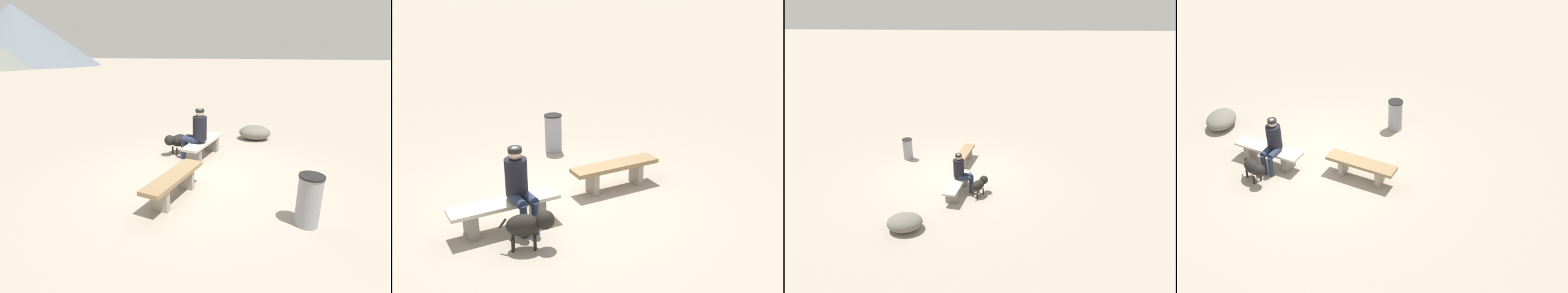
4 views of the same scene
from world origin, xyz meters
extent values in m
cube|color=#9E9384|center=(0.00, 0.00, -0.03)|extent=(210.00, 210.00, 0.06)
cube|color=gray|center=(-1.58, 0.34, 0.20)|extent=(0.16, 0.34, 0.40)
cube|color=gray|center=(-0.66, 0.19, 0.20)|extent=(0.16, 0.34, 0.40)
cube|color=#8C704C|center=(-1.12, 0.26, 0.44)|extent=(1.69, 0.65, 0.08)
cube|color=gray|center=(0.63, 0.41, 0.19)|extent=(0.21, 0.38, 0.39)
cube|color=gray|center=(1.69, 0.24, 0.19)|extent=(0.21, 0.38, 0.39)
cube|color=beige|center=(1.16, 0.33, 0.41)|extent=(1.75, 0.68, 0.06)
cylinder|color=black|center=(0.95, 0.36, 0.81)|extent=(0.34, 0.34, 0.58)
sphere|color=beige|center=(0.95, 0.36, 1.19)|extent=(0.20, 0.20, 0.20)
cylinder|color=black|center=(0.95, 0.36, 1.24)|extent=(0.21, 0.21, 0.07)
cylinder|color=#232D47|center=(1.06, 0.55, 0.52)|extent=(0.18, 0.41, 0.15)
cylinder|color=#232D47|center=(1.08, 0.75, 0.26)|extent=(0.11, 0.11, 0.52)
cylinder|color=#232D47|center=(0.87, 0.57, 0.52)|extent=(0.18, 0.41, 0.15)
cylinder|color=#232D47|center=(0.89, 0.77, 0.26)|extent=(0.11, 0.11, 0.52)
ellipsoid|color=black|center=(1.23, 1.00, 0.36)|extent=(0.58, 0.52, 0.32)
sphere|color=black|center=(0.97, 1.16, 0.43)|extent=(0.27, 0.27, 0.27)
cylinder|color=black|center=(1.06, 1.01, 0.10)|extent=(0.04, 0.04, 0.20)
cylinder|color=black|center=(1.15, 1.15, 0.10)|extent=(0.04, 0.04, 0.20)
cylinder|color=black|center=(1.32, 0.84, 0.10)|extent=(0.04, 0.04, 0.20)
cylinder|color=black|center=(1.41, 0.99, 0.10)|extent=(0.04, 0.04, 0.20)
cylinder|color=black|center=(1.48, 0.85, 0.41)|extent=(0.12, 0.09, 0.15)
cylinder|color=gray|center=(-1.32, -2.01, 0.40)|extent=(0.36, 0.36, 0.80)
cylinder|color=black|center=(-1.32, -2.01, 0.82)|extent=(0.38, 0.38, 0.03)
camera|label=1|loc=(-5.54, -1.47, 2.57)|focal=26.42mm
camera|label=2|loc=(4.10, 6.13, 3.66)|focal=43.22mm
camera|label=3|loc=(10.04, 1.84, 5.36)|focal=29.64mm
camera|label=4|loc=(-3.99, 8.82, 7.16)|focal=45.85mm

